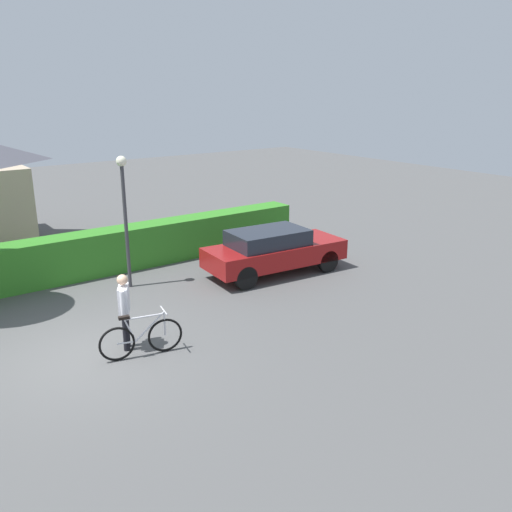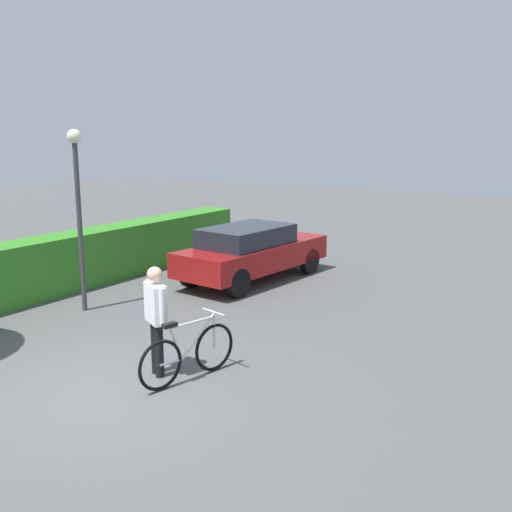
% 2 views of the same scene
% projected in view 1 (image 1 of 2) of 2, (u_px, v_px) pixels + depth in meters
% --- Properties ---
extents(ground_plane, '(60.00, 60.00, 0.00)m').
position_uv_depth(ground_plane, '(85.00, 357.00, 11.36)').
color(ground_plane, '#4E4E4E').
extents(hedge_row, '(18.58, 0.90, 1.29)m').
position_uv_depth(hedge_row, '(19.00, 267.00, 15.01)').
color(hedge_row, '#317C23').
rests_on(hedge_row, ground).
extents(parked_car_near, '(4.37, 1.96, 1.38)m').
position_uv_depth(parked_car_near, '(273.00, 250.00, 16.24)').
color(parked_car_near, maroon).
rests_on(parked_car_near, ground).
extents(bicycle, '(1.73, 0.56, 0.96)m').
position_uv_depth(bicycle, '(141.00, 338.00, 11.30)').
color(bicycle, black).
rests_on(bicycle, ground).
extents(person_rider, '(0.40, 0.61, 1.68)m').
position_uv_depth(person_rider, '(124.00, 306.00, 11.45)').
color(person_rider, black).
rests_on(person_rider, ground).
extents(street_lamp, '(0.28, 0.28, 3.66)m').
position_uv_depth(street_lamp, '(124.00, 202.00, 14.67)').
color(street_lamp, '#38383D').
rests_on(street_lamp, ground).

